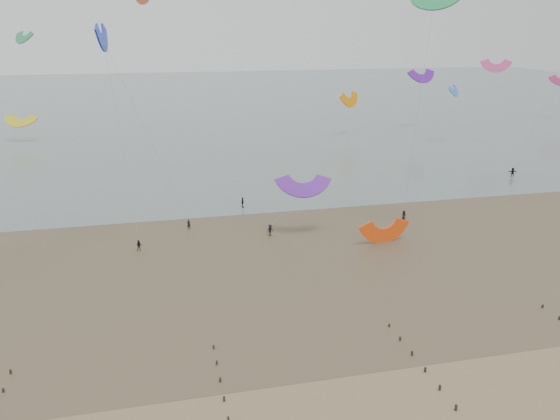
# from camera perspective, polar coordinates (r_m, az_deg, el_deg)

# --- Properties ---
(ground) EXTENTS (500.00, 500.00, 0.00)m
(ground) POSITION_cam_1_polar(r_m,az_deg,el_deg) (47.87, 12.76, -19.56)
(ground) COLOR brown
(ground) RESTS_ON ground
(sea_and_shore) EXTENTS (500.00, 665.00, 0.03)m
(sea_and_shore) POSITION_cam_1_polar(r_m,az_deg,el_deg) (75.15, -1.25, -4.27)
(sea_and_shore) COLOR #475654
(sea_and_shore) RESTS_ON ground
(kitesurfer_lead) EXTENTS (0.58, 0.40, 1.54)m
(kitesurfer_lead) POSITION_cam_1_polar(r_m,az_deg,el_deg) (83.85, -9.52, -1.49)
(kitesurfer_lead) COLOR black
(kitesurfer_lead) RESTS_ON ground
(kitesurfers) EXTENTS (133.58, 24.01, 1.89)m
(kitesurfers) POSITION_cam_1_polar(r_m,az_deg,el_deg) (97.22, 12.95, 1.18)
(kitesurfers) COLOR black
(kitesurfers) RESTS_ON ground
(grounded_kite) EXTENTS (7.17, 5.90, 3.62)m
(grounded_kite) POSITION_cam_1_polar(r_m,az_deg,el_deg) (79.50, 10.79, -3.30)
(grounded_kite) COLOR #FF4C10
(grounded_kite) RESTS_ON ground
(kites_airborne) EXTENTS (232.34, 108.57, 42.68)m
(kites_airborne) POSITION_cam_1_polar(r_m,az_deg,el_deg) (124.89, -8.18, 14.54)
(kites_airborne) COLOR #218E4E
(kites_airborne) RESTS_ON ground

